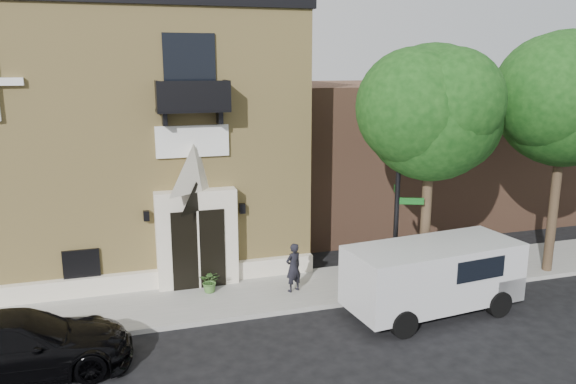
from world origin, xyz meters
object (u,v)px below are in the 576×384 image
at_px(cargo_van, 438,274).
at_px(pedestrian_near, 293,267).
at_px(street_sign, 397,203).
at_px(fire_hydrant, 414,275).
at_px(dumpster, 430,266).
at_px(black_sedan, 18,345).

distance_m(cargo_van, pedestrian_near, 4.47).
relative_size(cargo_van, pedestrian_near, 3.39).
xyz_separation_m(street_sign, pedestrian_near, (-3.18, 0.79, -2.07)).
height_order(fire_hydrant, dumpster, dumpster).
bearing_deg(cargo_van, pedestrian_near, 141.22).
relative_size(dumpster, pedestrian_near, 1.13).
xyz_separation_m(dumpster, pedestrian_near, (-4.52, 0.70, 0.22)).
bearing_deg(dumpster, black_sedan, -167.34).
bearing_deg(fire_hydrant, street_sign, -176.41).
bearing_deg(cargo_van, dumpster, 59.92).
height_order(black_sedan, dumpster, black_sedan).
distance_m(cargo_van, fire_hydrant, 1.82).
bearing_deg(street_sign, black_sedan, -149.35).
bearing_deg(cargo_van, street_sign, 103.42).
height_order(cargo_van, street_sign, street_sign).
relative_size(black_sedan, cargo_van, 0.97).
bearing_deg(pedestrian_near, black_sedan, -3.38).
height_order(black_sedan, street_sign, street_sign).
distance_m(black_sedan, cargo_van, 11.47).
xyz_separation_m(street_sign, fire_hydrant, (0.76, 0.05, -2.50)).
bearing_deg(black_sedan, pedestrian_near, -71.39).
height_order(street_sign, pedestrian_near, street_sign).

